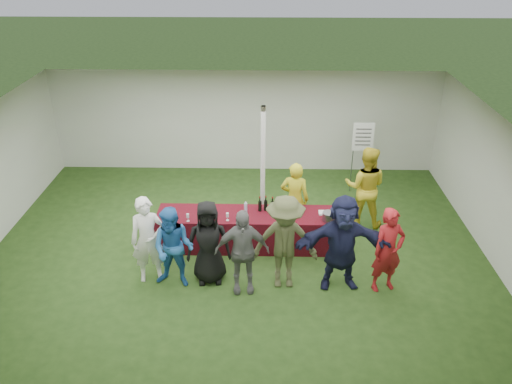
{
  "coord_description": "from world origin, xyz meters",
  "views": [
    {
      "loc": [
        0.56,
        -8.35,
        5.84
      ],
      "look_at": [
        0.37,
        0.28,
        1.25
      ],
      "focal_mm": 35.0,
      "sensor_mm": 36.0,
      "label": 1
    }
  ],
  "objects_px": {
    "customer_5": "(342,243)",
    "customer_0": "(148,240)",
    "staff_pourer": "(295,199)",
    "staff_back": "(365,187)",
    "customer_6": "(388,251)",
    "customer_4": "(285,243)",
    "wine_list_sign": "(363,142)",
    "serving_table": "(246,230)",
    "dump_bucket": "(328,217)",
    "customer_1": "(174,248)",
    "customer_2": "(208,243)",
    "customer_3": "(242,251)"
  },
  "relations": [
    {
      "from": "customer_2",
      "to": "customer_6",
      "type": "relative_size",
      "value": 1.0
    },
    {
      "from": "customer_3",
      "to": "customer_5",
      "type": "xyz_separation_m",
      "value": [
        1.76,
        0.16,
        0.1
      ]
    },
    {
      "from": "staff_pourer",
      "to": "customer_6",
      "type": "relative_size",
      "value": 1.01
    },
    {
      "from": "serving_table",
      "to": "staff_pourer",
      "type": "bearing_deg",
      "value": 26.73
    },
    {
      "from": "customer_3",
      "to": "customer_6",
      "type": "bearing_deg",
      "value": -2.85
    },
    {
      "from": "customer_1",
      "to": "customer_3",
      "type": "bearing_deg",
      "value": 4.83
    },
    {
      "from": "customer_2",
      "to": "staff_back",
      "type": "bearing_deg",
      "value": 27.77
    },
    {
      "from": "staff_pourer",
      "to": "customer_0",
      "type": "bearing_deg",
      "value": 41.41
    },
    {
      "from": "staff_pourer",
      "to": "customer_4",
      "type": "bearing_deg",
      "value": 92.06
    },
    {
      "from": "customer_4",
      "to": "customer_6",
      "type": "relative_size",
      "value": 1.12
    },
    {
      "from": "staff_back",
      "to": "customer_4",
      "type": "distance_m",
      "value": 2.84
    },
    {
      "from": "staff_pourer",
      "to": "customer_6",
      "type": "bearing_deg",
      "value": 140.82
    },
    {
      "from": "customer_5",
      "to": "customer_6",
      "type": "bearing_deg",
      "value": -8.59
    },
    {
      "from": "wine_list_sign",
      "to": "customer_4",
      "type": "distance_m",
      "value": 4.24
    },
    {
      "from": "customer_0",
      "to": "customer_5",
      "type": "distance_m",
      "value": 3.48
    },
    {
      "from": "staff_pourer",
      "to": "staff_back",
      "type": "xyz_separation_m",
      "value": [
        1.53,
        0.43,
        0.09
      ]
    },
    {
      "from": "customer_0",
      "to": "customer_1",
      "type": "bearing_deg",
      "value": -33.07
    },
    {
      "from": "serving_table",
      "to": "customer_3",
      "type": "bearing_deg",
      "value": -90.6
    },
    {
      "from": "wine_list_sign",
      "to": "customer_4",
      "type": "xyz_separation_m",
      "value": [
        -1.95,
        -3.74,
        -0.4
      ]
    },
    {
      "from": "wine_list_sign",
      "to": "customer_0",
      "type": "distance_m",
      "value": 5.72
    },
    {
      "from": "customer_0",
      "to": "customer_2",
      "type": "relative_size",
      "value": 1.03
    },
    {
      "from": "customer_0",
      "to": "customer_5",
      "type": "bearing_deg",
      "value": -16.21
    },
    {
      "from": "customer_6",
      "to": "serving_table",
      "type": "bearing_deg",
      "value": 134.56
    },
    {
      "from": "customer_2",
      "to": "customer_6",
      "type": "bearing_deg",
      "value": -8.75
    },
    {
      "from": "serving_table",
      "to": "customer_1",
      "type": "distance_m",
      "value": 1.85
    },
    {
      "from": "customer_3",
      "to": "customer_5",
      "type": "height_order",
      "value": "customer_5"
    },
    {
      "from": "staff_pourer",
      "to": "customer_1",
      "type": "distance_m",
      "value": 2.87
    },
    {
      "from": "staff_back",
      "to": "customer_6",
      "type": "relative_size",
      "value": 1.12
    },
    {
      "from": "serving_table",
      "to": "staff_back",
      "type": "xyz_separation_m",
      "value": [
        2.53,
        0.93,
        0.54
      ]
    },
    {
      "from": "serving_table",
      "to": "customer_3",
      "type": "xyz_separation_m",
      "value": [
        -0.01,
        -1.42,
        0.45
      ]
    },
    {
      "from": "customer_5",
      "to": "customer_0",
      "type": "bearing_deg",
      "value": 174.37
    },
    {
      "from": "serving_table",
      "to": "wine_list_sign",
      "type": "distance_m",
      "value": 3.77
    },
    {
      "from": "staff_pourer",
      "to": "customer_4",
      "type": "distance_m",
      "value": 1.79
    },
    {
      "from": "serving_table",
      "to": "customer_5",
      "type": "xyz_separation_m",
      "value": [
        1.75,
        -1.26,
        0.55
      ]
    },
    {
      "from": "customer_0",
      "to": "customer_6",
      "type": "relative_size",
      "value": 1.04
    },
    {
      "from": "staff_pourer",
      "to": "customer_0",
      "type": "height_order",
      "value": "customer_0"
    },
    {
      "from": "serving_table",
      "to": "customer_4",
      "type": "height_order",
      "value": "customer_4"
    },
    {
      "from": "staff_pourer",
      "to": "customer_5",
      "type": "xyz_separation_m",
      "value": [
        0.75,
        -1.76,
        0.1
      ]
    },
    {
      "from": "customer_6",
      "to": "customer_2",
      "type": "bearing_deg",
      "value": 158.87
    },
    {
      "from": "staff_back",
      "to": "customer_0",
      "type": "relative_size",
      "value": 1.08
    },
    {
      "from": "wine_list_sign",
      "to": "customer_2",
      "type": "bearing_deg",
      "value": -132.55
    },
    {
      "from": "serving_table",
      "to": "customer_6",
      "type": "distance_m",
      "value": 2.91
    },
    {
      "from": "customer_5",
      "to": "customer_6",
      "type": "xyz_separation_m",
      "value": [
        0.81,
        -0.07,
        -0.11
      ]
    },
    {
      "from": "dump_bucket",
      "to": "customer_1",
      "type": "height_order",
      "value": "customer_1"
    },
    {
      "from": "dump_bucket",
      "to": "customer_1",
      "type": "distance_m",
      "value": 3.06
    },
    {
      "from": "wine_list_sign",
      "to": "customer_4",
      "type": "relative_size",
      "value": 0.99
    },
    {
      "from": "wine_list_sign",
      "to": "customer_1",
      "type": "height_order",
      "value": "wine_list_sign"
    },
    {
      "from": "customer_5",
      "to": "customer_3",
      "type": "bearing_deg",
      "value": -178.4
    },
    {
      "from": "staff_back",
      "to": "customer_0",
      "type": "bearing_deg",
      "value": 38.82
    },
    {
      "from": "customer_3",
      "to": "serving_table",
      "type": "bearing_deg",
      "value": 84.52
    }
  ]
}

